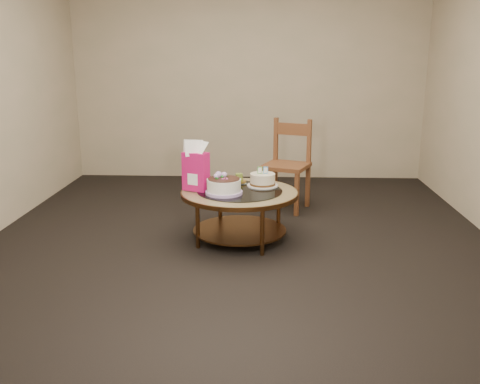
{
  "coord_description": "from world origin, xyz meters",
  "views": [
    {
      "loc": [
        0.2,
        -4.47,
        1.62
      ],
      "look_at": [
        0.0,
        0.02,
        0.44
      ],
      "focal_mm": 40.0,
      "sensor_mm": 36.0,
      "label": 1
    }
  ],
  "objects_px": {
    "decorated_cake": "(224,187)",
    "gift_bag": "(196,166)",
    "cream_cake": "(263,180)",
    "coffee_table": "(240,199)",
    "dining_chair": "(287,164)"
  },
  "relations": [
    {
      "from": "gift_bag",
      "to": "coffee_table",
      "type": "bearing_deg",
      "value": 23.52
    },
    {
      "from": "decorated_cake",
      "to": "dining_chair",
      "type": "xyz_separation_m",
      "value": [
        0.58,
        1.16,
        -0.04
      ]
    },
    {
      "from": "coffee_table",
      "to": "gift_bag",
      "type": "xyz_separation_m",
      "value": [
        -0.38,
        -0.0,
        0.29
      ]
    },
    {
      "from": "decorated_cake",
      "to": "dining_chair",
      "type": "relative_size",
      "value": 0.33
    },
    {
      "from": "coffee_table",
      "to": "decorated_cake",
      "type": "distance_m",
      "value": 0.22
    },
    {
      "from": "coffee_table",
      "to": "dining_chair",
      "type": "relative_size",
      "value": 1.08
    },
    {
      "from": "cream_cake",
      "to": "gift_bag",
      "type": "bearing_deg",
      "value": -168.85
    },
    {
      "from": "coffee_table",
      "to": "decorated_cake",
      "type": "xyz_separation_m",
      "value": [
        -0.13,
        -0.11,
        0.14
      ]
    },
    {
      "from": "cream_cake",
      "to": "coffee_table",
      "type": "bearing_deg",
      "value": -144.59
    },
    {
      "from": "decorated_cake",
      "to": "coffee_table",
      "type": "bearing_deg",
      "value": 41.35
    },
    {
      "from": "gift_bag",
      "to": "dining_chair",
      "type": "distance_m",
      "value": 1.35
    },
    {
      "from": "decorated_cake",
      "to": "gift_bag",
      "type": "height_order",
      "value": "gift_bag"
    },
    {
      "from": "gift_bag",
      "to": "dining_chair",
      "type": "relative_size",
      "value": 0.46
    },
    {
      "from": "coffee_table",
      "to": "cream_cake",
      "type": "height_order",
      "value": "cream_cake"
    },
    {
      "from": "coffee_table",
      "to": "gift_bag",
      "type": "relative_size",
      "value": 2.38
    }
  ]
}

